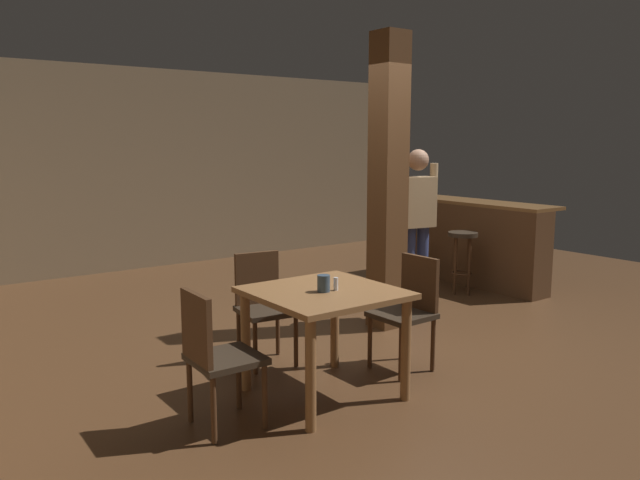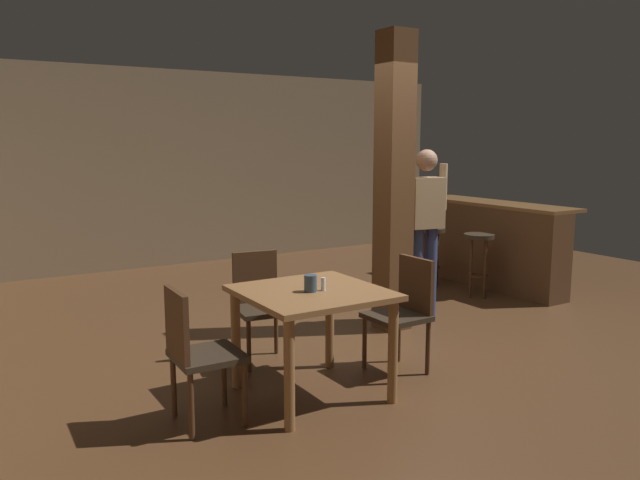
# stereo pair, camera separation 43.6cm
# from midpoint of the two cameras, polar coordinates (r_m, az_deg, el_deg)

# --- Properties ---
(ground_plane) EXTENTS (10.80, 10.80, 0.00)m
(ground_plane) POSITION_cam_midpoint_polar(r_m,az_deg,el_deg) (5.89, 4.83, -8.78)
(ground_plane) COLOR #4C301C
(wall_back) EXTENTS (8.00, 0.10, 2.80)m
(wall_back) POSITION_cam_midpoint_polar(r_m,az_deg,el_deg) (9.48, -13.30, 6.40)
(wall_back) COLOR #756047
(wall_back) RESTS_ON ground_plane
(pillar) EXTENTS (0.28, 0.28, 2.80)m
(pillar) POSITION_cam_midpoint_polar(r_m,az_deg,el_deg) (5.95, 4.15, 5.17)
(pillar) COLOR brown
(pillar) RESTS_ON ground_plane
(dining_table) EXTENTS (0.95, 0.95, 0.77)m
(dining_table) POSITION_cam_midpoint_polar(r_m,az_deg,el_deg) (4.40, -2.46, -6.25)
(dining_table) COLOR brown
(dining_table) RESTS_ON ground_plane
(chair_west) EXTENTS (0.43, 0.43, 0.89)m
(chair_west) POSITION_cam_midpoint_polar(r_m,az_deg,el_deg) (4.01, -12.74, -10.03)
(chair_west) COLOR #2D2319
(chair_west) RESTS_ON ground_plane
(chair_north) EXTENTS (0.47, 0.47, 0.89)m
(chair_north) POSITION_cam_midpoint_polar(r_m,az_deg,el_deg) (5.13, -7.70, -5.66)
(chair_north) COLOR #2D2319
(chair_north) RESTS_ON ground_plane
(chair_east) EXTENTS (0.43, 0.43, 0.89)m
(chair_east) POSITION_cam_midpoint_polar(r_m,az_deg,el_deg) (4.97, 5.64, -6.09)
(chair_east) COLOR #2D2319
(chair_east) RESTS_ON ground_plane
(napkin_cup) EXTENTS (0.09, 0.09, 0.12)m
(napkin_cup) POSITION_cam_midpoint_polar(r_m,az_deg,el_deg) (4.31, -2.57, -4.01)
(napkin_cup) COLOR #33475B
(napkin_cup) RESTS_ON dining_table
(salt_shaker) EXTENTS (0.03, 0.03, 0.09)m
(salt_shaker) POSITION_cam_midpoint_polar(r_m,az_deg,el_deg) (4.34, -1.42, -4.06)
(salt_shaker) COLOR silver
(salt_shaker) RESTS_ON dining_table
(standing_person) EXTENTS (0.47, 0.26, 1.72)m
(standing_person) POSITION_cam_midpoint_polar(r_m,az_deg,el_deg) (6.28, 6.89, 1.68)
(standing_person) COLOR tan
(standing_person) RESTS_ON ground_plane
(bar_counter) EXTENTS (0.56, 2.18, 1.05)m
(bar_counter) POSITION_cam_midpoint_polar(r_m,az_deg,el_deg) (8.09, 12.01, -0.14)
(bar_counter) COLOR brown
(bar_counter) RESTS_ON ground_plane
(bar_stool_near) EXTENTS (0.35, 0.35, 0.74)m
(bar_stool_near) POSITION_cam_midpoint_polar(r_m,az_deg,el_deg) (7.48, 11.29, -0.70)
(bar_stool_near) COLOR #2D2319
(bar_stool_near) RESTS_ON ground_plane
(bar_stool_mid) EXTENTS (0.33, 0.33, 0.74)m
(bar_stool_mid) POSITION_cam_midpoint_polar(r_m,az_deg,el_deg) (7.86, 7.06, -0.17)
(bar_stool_mid) COLOR #2D2319
(bar_stool_mid) RESTS_ON ground_plane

